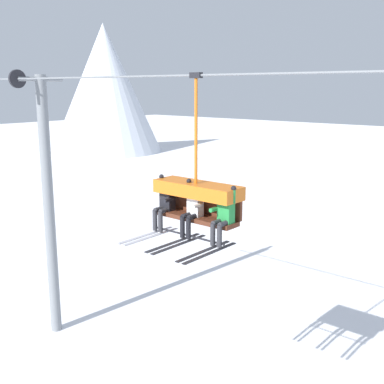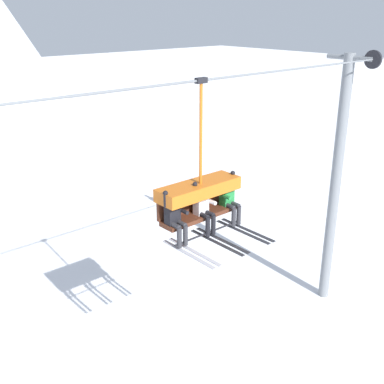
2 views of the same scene
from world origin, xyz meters
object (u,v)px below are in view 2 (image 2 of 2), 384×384
Objects in this scene: skier_white at (204,208)px; chairlift_chair at (198,193)px; lift_tower_far at (336,179)px; skier_green at (230,199)px; skier_black at (176,218)px.

chairlift_chair is at bearing 89.11° from skier_white.
lift_tower_far is 7.21m from chairlift_chair.
skier_white is 1.00× the size of skier_green.
chairlift_chair reaches higher than skier_black.
lift_tower_far is 7.19m from skier_white.
skier_black is 1.00× the size of skier_green.
skier_black is at bearing -166.06° from chairlift_chair.
lift_tower_far is 6.34m from skier_green.
skier_green is (-6.17, -0.92, 1.14)m from lift_tower_far.
skier_green is (0.86, -0.21, -0.30)m from chairlift_chair.
skier_black and skier_white have the same top height.
lift_tower_far is at bearing 6.68° from skier_black.
chairlift_chair is (-7.03, -0.71, 1.44)m from lift_tower_far.
chairlift_chair is 0.94m from skier_black.
lift_tower_far reaches higher than skier_green.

